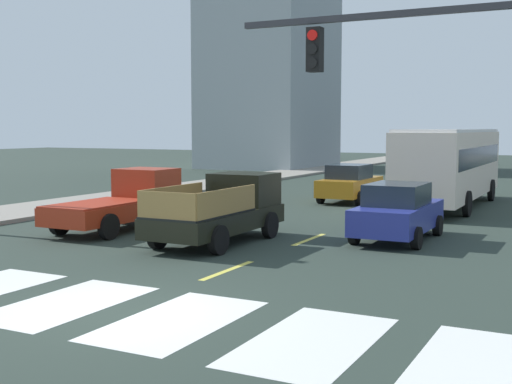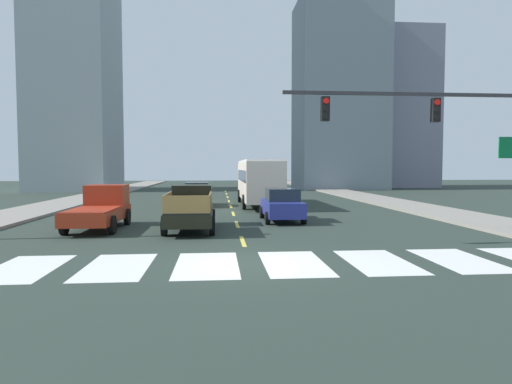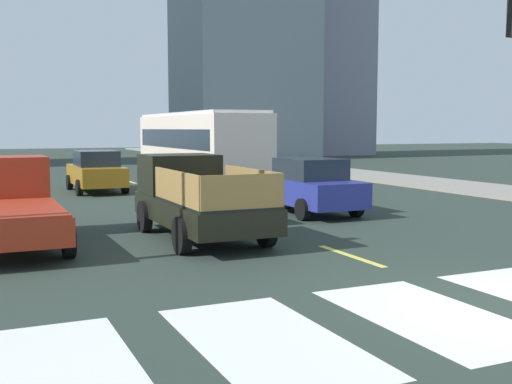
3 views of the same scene
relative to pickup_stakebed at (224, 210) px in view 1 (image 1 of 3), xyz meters
The scene contains 19 objects.
ground_plane 7.96m from the pickup_stakebed, 74.13° to the right, with size 160.00×160.00×0.00m, color #29352E.
sidewalk_left 14.74m from the pickup_stakebed, 135.05° to the left, with size 3.81×110.00×0.15m, color gray.
crosswalk_stripe_3 7.71m from the pickup_stakebed, 83.32° to the right, with size 1.81×3.55×0.01m, color silver.
crosswalk_stripe_4 8.39m from the pickup_stakebed, 65.70° to the right, with size 1.81×3.55×0.01m, color silver.
crosswalk_stripe_5 9.72m from the pickup_stakebed, 51.84° to the right, with size 1.81×3.55×0.01m, color silver.
crosswalk_stripe_6 11.46m from the pickup_stakebed, 41.75° to the right, with size 1.81×3.55×0.01m, color silver.
lane_dash_0 4.30m from the pickup_stakebed, 59.05° to the right, with size 0.16×2.40×0.01m, color #D6C74B.
lane_dash_1 2.74m from the pickup_stakebed, 32.86° to the left, with size 0.16×2.40×0.01m, color #D6C74B.
lane_dash_2 6.82m from the pickup_stakebed, 71.33° to the left, with size 0.16×2.40×0.01m, color #D6C74B.
lane_dash_3 11.64m from the pickup_stakebed, 79.26° to the left, with size 0.16×2.40×0.01m, color #D6C74B.
lane_dash_4 16.56m from the pickup_stakebed, 82.49° to the left, with size 0.16×2.40×0.01m, color #D6C74B.
lane_dash_5 21.53m from the pickup_stakebed, 84.23° to the left, with size 0.16×2.40×0.01m, color #D6C74B.
lane_dash_6 26.50m from the pickup_stakebed, 85.32° to the left, with size 0.16×2.40×0.01m, color #D6C74B.
lane_dash_7 31.48m from the pickup_stakebed, 86.06° to the left, with size 0.16×2.40×0.01m, color #D6C74B.
pickup_stakebed is the anchor object (origin of this frame).
pickup_dark 4.23m from the pickup_stakebed, behind, with size 2.18×5.20×1.96m.
city_bus 12.77m from the pickup_stakebed, 70.60° to the left, with size 2.72×10.80×3.32m.
sedan_mid 12.03m from the pickup_stakebed, 91.21° to the left, with size 2.02×4.40×1.72m.
sedan_near_right 5.22m from the pickup_stakebed, 29.12° to the left, with size 2.02×4.40×1.72m.
Camera 1 is at (7.73, -9.61, 3.35)m, focal length 47.11 mm.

